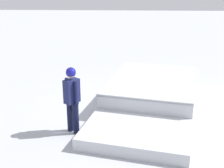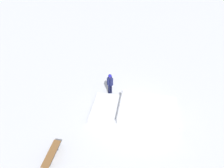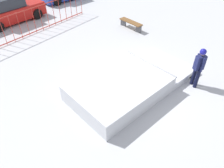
{
  "view_description": "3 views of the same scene",
  "coord_description": "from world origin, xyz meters",
  "px_view_note": "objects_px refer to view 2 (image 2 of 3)",
  "views": [
    {
      "loc": [
        8.35,
        -0.67,
        3.75
      ],
      "look_at": [
        0.15,
        -1.05,
        0.9
      ],
      "focal_mm": 49.07,
      "sensor_mm": 36.0,
      "label": 1
    },
    {
      "loc": [
        1.72,
        8.69,
        9.6
      ],
      "look_at": [
        1.23,
        -1.85,
        1.0
      ],
      "focal_mm": 31.65,
      "sensor_mm": 36.0,
      "label": 2
    },
    {
      "loc": [
        -6.22,
        -3.13,
        5.68
      ],
      "look_at": [
        -1.1,
        0.42,
        0.6
      ],
      "focal_mm": 34.28,
      "sensor_mm": 36.0,
      "label": 3
    }
  ],
  "objects_px": {
    "skate_ramp": "(140,111)",
    "skateboard": "(107,97)",
    "park_bench": "(52,154)",
    "skater": "(110,83)"
  },
  "relations": [
    {
      "from": "skater",
      "to": "skateboard",
      "type": "distance_m",
      "value": 1.08
    },
    {
      "from": "skate_ramp",
      "to": "skater",
      "type": "xyz_separation_m",
      "value": [
        1.84,
        -2.08,
        0.69
      ]
    },
    {
      "from": "skate_ramp",
      "to": "skateboard",
      "type": "height_order",
      "value": "skate_ramp"
    },
    {
      "from": "skater",
      "to": "skateboard",
      "type": "bearing_deg",
      "value": 99.91
    },
    {
      "from": "skater",
      "to": "skateboard",
      "type": "relative_size",
      "value": 2.28
    },
    {
      "from": "skater",
      "to": "park_bench",
      "type": "distance_m",
      "value": 5.93
    },
    {
      "from": "park_bench",
      "to": "skater",
      "type": "bearing_deg",
      "value": -122.93
    },
    {
      "from": "skate_ramp",
      "to": "skateboard",
      "type": "distance_m",
      "value": 2.65
    },
    {
      "from": "skate_ramp",
      "to": "skater",
      "type": "bearing_deg",
      "value": -35.88
    },
    {
      "from": "skate_ramp",
      "to": "skateboard",
      "type": "relative_size",
      "value": 7.73
    }
  ]
}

